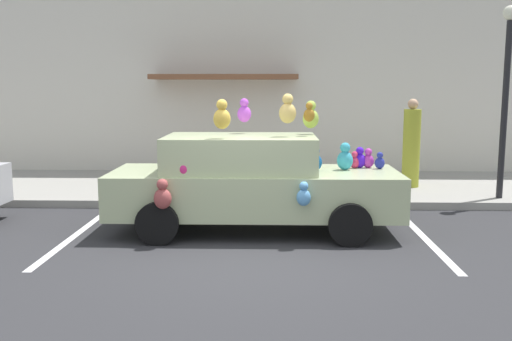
# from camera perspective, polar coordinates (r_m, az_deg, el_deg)

# --- Properties ---
(ground_plane) EXTENTS (60.00, 60.00, 0.00)m
(ground_plane) POSITION_cam_1_polar(r_m,az_deg,el_deg) (7.96, -1.18, -8.52)
(ground_plane) COLOR #2D2D30
(sidewalk) EXTENTS (24.00, 4.00, 0.15)m
(sidewalk) POSITION_cam_1_polar(r_m,az_deg,el_deg) (12.81, -0.11, -1.66)
(sidewalk) COLOR gray
(sidewalk) RESTS_ON ground
(storefront_building) EXTENTS (24.00, 1.25, 6.40)m
(storefront_building) POSITION_cam_1_polar(r_m,az_deg,el_deg) (14.78, 0.11, 11.82)
(storefront_building) COLOR beige
(storefront_building) RESTS_ON ground
(parking_stripe_front) EXTENTS (0.12, 3.60, 0.01)m
(parking_stripe_front) POSITION_cam_1_polar(r_m,az_deg,el_deg) (9.22, 16.52, -6.48)
(parking_stripe_front) COLOR silver
(parking_stripe_front) RESTS_ON ground
(parking_stripe_rear) EXTENTS (0.12, 3.60, 0.01)m
(parking_stripe_rear) POSITION_cam_1_polar(r_m,az_deg,el_deg) (9.43, -17.65, -6.20)
(parking_stripe_rear) COLOR silver
(parking_stripe_rear) RESTS_ON ground
(plush_covered_car) EXTENTS (4.56, 1.98, 2.21)m
(plush_covered_car) POSITION_cam_1_polar(r_m,az_deg,el_deg) (9.10, -0.42, -1.13)
(plush_covered_car) COLOR #ACBA8B
(plush_covered_car) RESTS_ON ground
(teddy_bear_on_sidewalk) EXTENTS (0.40, 0.34, 0.77)m
(teddy_bear_on_sidewalk) POSITION_cam_1_polar(r_m,az_deg,el_deg) (11.76, -9.03, -0.54)
(teddy_bear_on_sidewalk) COLOR beige
(teddy_bear_on_sidewalk) RESTS_ON sidewalk
(street_lamp_post) EXTENTS (0.28, 0.28, 3.67)m
(street_lamp_post) POSITION_cam_1_polar(r_m,az_deg,el_deg) (11.97, 23.78, 8.19)
(street_lamp_post) COLOR black
(street_lamp_post) RESTS_ON sidewalk
(pedestrian_near_shopfront) EXTENTS (0.37, 0.37, 1.91)m
(pedestrian_near_shopfront) POSITION_cam_1_polar(r_m,az_deg,el_deg) (12.76, 15.29, 2.36)
(pedestrian_near_shopfront) COLOR #9CA32E
(pedestrian_near_shopfront) RESTS_ON sidewalk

